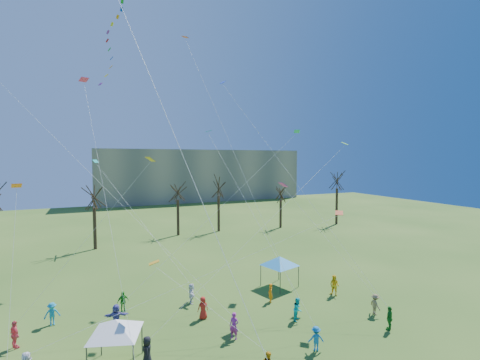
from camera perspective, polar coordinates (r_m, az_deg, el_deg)
name	(u,v)px	position (r m, az deg, el deg)	size (l,w,h in m)	color
distant_building	(200,175)	(101.93, -6.77, 0.86)	(60.00, 14.00, 15.00)	gray
bare_tree_row	(169,195)	(52.63, -12.00, -2.55)	(69.61, 9.25, 10.65)	black
big_box_kite	(116,40)	(23.61, -20.35, 21.48)	(3.89, 6.33, 24.44)	red
canopy_tent_white	(116,327)	(22.86, -20.45, -22.39)	(3.68, 3.68, 2.91)	#3F3F44
canopy_tent_blue	(280,261)	(33.50, 6.78, -13.55)	(3.81, 3.81, 2.98)	#3F3F44
festival_crowd	(198,321)	(25.99, -7.15, -22.76)	(26.13, 12.90, 1.86)	#B01616
small_kites_aloft	(198,152)	(28.70, -7.13, 4.73)	(31.76, 20.03, 33.11)	#FF630D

